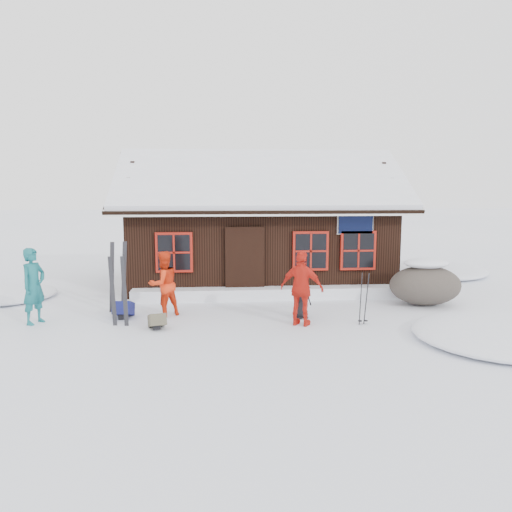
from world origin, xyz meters
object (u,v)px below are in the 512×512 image
object	(u,v)px
backpack_blue	(124,312)
ski_poles	(364,299)
skier_crouched	(302,298)
backpack_olive	(157,323)
skier_orange_left	(164,284)
skier_teal	(34,286)
boulder	(425,284)
skier_orange_right	(302,288)

from	to	relation	value
backpack_blue	ski_poles	bearing A→B (deg)	-7.78
skier_crouched	backpack_olive	xyz separation A→B (m)	(-3.41, -0.67, -0.36)
skier_orange_left	backpack_blue	bearing A→B (deg)	-28.76
skier_teal	backpack_olive	distance (m)	3.08
backpack_blue	boulder	bearing A→B (deg)	7.89
boulder	skier_teal	bearing A→B (deg)	-173.67
boulder	backpack_olive	bearing A→B (deg)	-165.66
boulder	skier_orange_right	bearing A→B (deg)	-154.45
boulder	backpack_blue	bearing A→B (deg)	-174.42
skier_crouched	boulder	bearing A→B (deg)	-5.95
boulder	backpack_olive	xyz separation A→B (m)	(-7.00, -1.79, -0.44)
ski_poles	backpack_blue	distance (m)	5.79
ski_poles	backpack_blue	bearing A→B (deg)	169.91
skier_crouched	boulder	world-z (taller)	boulder
skier_teal	ski_poles	world-z (taller)	skier_teal
skier_orange_left	backpack_olive	distance (m)	1.32
skier_teal	boulder	size ratio (longest dim) A/B	0.92
skier_orange_left	ski_poles	size ratio (longest dim) A/B	1.29
skier_orange_right	skier_crouched	xyz separation A→B (m)	(0.11, 0.64, -0.38)
boulder	backpack_olive	world-z (taller)	boulder
ski_poles	skier_orange_left	bearing A→B (deg)	166.60
skier_teal	backpack_olive	size ratio (longest dim) A/B	3.67
ski_poles	skier_teal	bearing A→B (deg)	174.88
skier_orange_left	boulder	size ratio (longest dim) A/B	0.84
skier_crouched	backpack_olive	bearing A→B (deg)	167.70
skier_teal	boulder	bearing A→B (deg)	-58.85
backpack_olive	backpack_blue	bearing A→B (deg)	117.60
skier_teal	backpack_olive	xyz separation A→B (m)	(2.90, -0.69, -0.76)
ski_poles	skier_orange_right	bearing A→B (deg)	179.27
backpack_blue	backpack_olive	xyz separation A→B (m)	(0.93, -1.02, -0.03)
backpack_olive	skier_orange_left	bearing A→B (deg)	73.01
skier_orange_right	skier_crouched	world-z (taller)	skier_orange_right
skier_orange_left	ski_poles	world-z (taller)	skier_orange_left
backpack_blue	backpack_olive	size ratio (longest dim) A/B	1.19
skier_teal	skier_orange_left	world-z (taller)	skier_teal
backpack_blue	skier_orange_right	bearing A→B (deg)	-10.89
skier_orange_left	skier_crouched	world-z (taller)	skier_orange_left
skier_orange_right	backpack_blue	xyz separation A→B (m)	(-4.23, 0.99, -0.71)
boulder	backpack_blue	world-z (taller)	boulder
skier_orange_left	boulder	distance (m)	6.99
skier_teal	boulder	xyz separation A→B (m)	(9.90, 1.10, -0.32)
skier_orange_right	ski_poles	world-z (taller)	skier_orange_right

